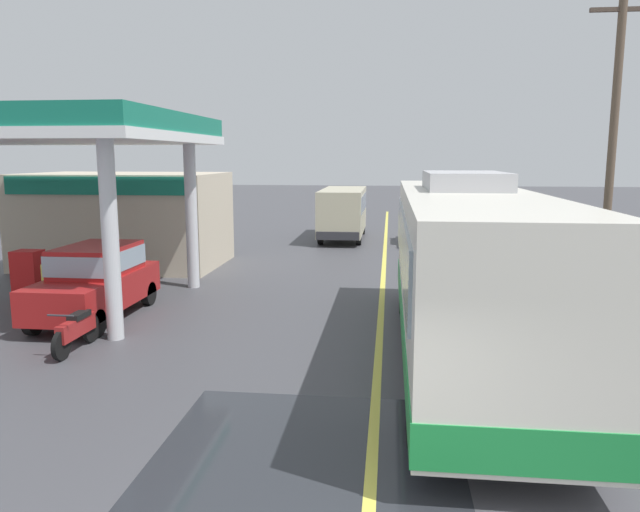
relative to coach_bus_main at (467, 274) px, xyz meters
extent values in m
plane|color=#424247|center=(-1.72, 12.51, -1.72)|extent=(120.00, 120.00, 0.00)
cube|color=#D8CC4C|center=(-1.72, 7.51, -1.72)|extent=(0.16, 50.00, 0.01)
cube|color=#26282D|center=(-2.59, -5.26, -1.72)|extent=(4.16, 5.90, 0.01)
cube|color=silver|center=(0.00, 0.01, 0.16)|extent=(2.50, 11.00, 2.90)
cube|color=#1E8C3F|center=(0.00, 0.01, -0.94)|extent=(2.54, 11.04, 0.56)
cube|color=#8C9EAD|center=(0.00, -5.43, 0.71)|extent=(2.30, 0.10, 1.40)
cube|color=#8C9EAD|center=(-1.27, 0.01, 0.61)|extent=(0.06, 9.35, 1.10)
cube|color=#8C9EAD|center=(1.27, 0.01, 0.61)|extent=(0.06, 9.35, 1.10)
cube|color=white|center=(0.00, -5.42, 1.41)|extent=(1.75, 0.08, 0.32)
cube|color=#B2B2B7|center=(0.00, 1.01, 1.79)|extent=(1.60, 2.80, 0.36)
cylinder|color=black|center=(-1.10, -3.89, -1.22)|extent=(0.30, 1.00, 1.00)
cylinder|color=black|center=(1.10, -3.89, -1.22)|extent=(0.30, 1.00, 1.00)
cylinder|color=black|center=(-1.10, 3.31, -1.22)|extent=(0.30, 1.00, 1.00)
cylinder|color=black|center=(1.10, 3.31, -1.22)|extent=(0.30, 1.00, 1.00)
cube|color=#147259|center=(-11.24, 3.10, 3.13)|extent=(9.00, 7.00, 0.50)
cube|color=white|center=(-11.24, 3.10, 2.76)|extent=(9.10, 7.10, 0.24)
cylinder|color=silver|center=(-7.54, 0.40, 0.58)|extent=(0.36, 0.36, 4.60)
cylinder|color=silver|center=(-7.54, 5.80, 0.58)|extent=(0.36, 0.36, 4.60)
cube|color=red|center=(-11.24, 3.10, -0.97)|extent=(0.70, 0.60, 1.50)
cube|color=beige|center=(-11.24, 9.30, -0.02)|extent=(7.00, 4.40, 3.40)
cube|color=#147259|center=(-11.24, 7.06, 1.33)|extent=(6.30, 0.10, 0.60)
cube|color=maroon|center=(-8.78, 1.97, -1.00)|extent=(1.70, 4.20, 0.80)
cube|color=maroon|center=(-8.78, 2.17, -0.25)|extent=(1.50, 2.31, 0.70)
cube|color=#8C9EAD|center=(-8.78, 2.17, -0.25)|extent=(1.53, 2.35, 0.49)
cylinder|color=black|center=(-9.53, 0.47, -1.40)|extent=(0.20, 0.64, 0.64)
cylinder|color=black|center=(-8.03, 0.47, -1.40)|extent=(0.20, 0.64, 0.64)
cylinder|color=black|center=(-9.53, 3.47, -1.40)|extent=(0.20, 0.64, 0.64)
cylinder|color=black|center=(-8.03, 3.47, -1.40)|extent=(0.20, 0.64, 0.64)
cube|color=#BFB799|center=(-3.81, 17.40, -0.33)|extent=(2.00, 6.00, 2.10)
cube|color=#8C9EAD|center=(-3.81, 17.40, 0.07)|extent=(2.04, 5.10, 0.80)
cube|color=#2D2D33|center=(-3.81, 14.35, -1.18)|extent=(1.90, 0.16, 0.36)
cylinder|color=black|center=(-4.69, 15.40, -1.34)|extent=(0.22, 0.76, 0.76)
cylinder|color=black|center=(-2.93, 15.40, -1.34)|extent=(0.22, 0.76, 0.76)
cylinder|color=black|center=(-4.69, 19.40, -1.34)|extent=(0.22, 0.76, 0.76)
cylinder|color=black|center=(-2.93, 19.40, -1.34)|extent=(0.22, 0.76, 0.76)
cylinder|color=black|center=(-7.97, -1.09, -1.42)|extent=(0.10, 0.60, 0.60)
cylinder|color=black|center=(-7.97, 0.11, -1.42)|extent=(0.10, 0.60, 0.60)
cube|color=maroon|center=(-7.97, -0.49, -1.22)|extent=(0.20, 1.30, 0.36)
cube|color=black|center=(-7.97, -0.34, -1.00)|extent=(0.24, 0.60, 0.12)
cylinder|color=#2D2D33|center=(-7.97, -1.04, -0.82)|extent=(0.55, 0.04, 0.04)
cylinder|color=#33333F|center=(-9.93, 1.86, -1.31)|extent=(0.14, 0.14, 0.82)
cylinder|color=#33333F|center=(-9.75, 1.86, -1.31)|extent=(0.14, 0.14, 0.82)
cube|color=#D8CC4C|center=(-9.84, 1.86, -0.60)|extent=(0.36, 0.22, 0.60)
sphere|color=tan|center=(-9.84, 1.86, -0.17)|extent=(0.22, 0.22, 0.22)
cylinder|color=#D8CC4C|center=(-10.07, 1.86, -0.65)|extent=(0.09, 0.09, 0.58)
cylinder|color=#D8CC4C|center=(-9.61, 1.86, -0.65)|extent=(0.09, 0.09, 0.58)
cube|color=#B2B2B7|center=(0.24, 16.25, -1.00)|extent=(1.70, 4.20, 0.80)
cube|color=#B2B2B7|center=(0.24, 16.45, -0.25)|extent=(1.50, 2.31, 0.70)
cube|color=#8C9EAD|center=(0.24, 16.45, -0.25)|extent=(1.53, 2.35, 0.49)
cylinder|color=black|center=(-0.51, 14.75, -1.40)|extent=(0.20, 0.64, 0.64)
cylinder|color=black|center=(0.99, 14.75, -1.40)|extent=(0.20, 0.64, 0.64)
cylinder|color=black|center=(-0.51, 17.75, -1.40)|extent=(0.20, 0.64, 0.64)
cylinder|color=black|center=(0.99, 17.75, -1.40)|extent=(0.20, 0.64, 0.64)
cylinder|color=brown|center=(4.94, 6.98, 2.65)|extent=(0.24, 0.24, 8.73)
cube|color=#4C3D33|center=(4.94, 6.98, 6.41)|extent=(1.80, 0.12, 0.12)
camera|label=1|loc=(-1.54, -11.91, 2.28)|focal=33.84mm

